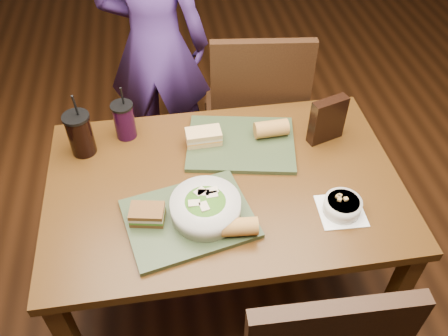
{
  "coord_description": "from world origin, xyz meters",
  "views": [
    {
      "loc": [
        -0.18,
        -1.18,
        2.03
      ],
      "look_at": [
        0.0,
        0.0,
        0.82
      ],
      "focal_mm": 38.0,
      "sensor_mm": 36.0,
      "label": 1
    }
  ],
  "objects_px": {
    "chair_far": "(254,113)",
    "tray_far": "(241,144)",
    "cup_berry": "(124,120)",
    "soup_bowl": "(342,206)",
    "tray_near": "(189,219)",
    "salad_bowl": "(206,207)",
    "sandwich_near": "(147,214)",
    "chip_bag": "(327,120)",
    "baguette_far": "(271,129)",
    "sandwich_far": "(204,137)",
    "dining_table": "(224,198)",
    "baguette_near": "(240,227)",
    "diner": "(155,45)",
    "cup_cola": "(80,134)"
  },
  "relations": [
    {
      "from": "baguette_far",
      "to": "diner",
      "type": "bearing_deg",
      "value": 118.71
    },
    {
      "from": "dining_table",
      "to": "tray_near",
      "type": "height_order",
      "value": "tray_near"
    },
    {
      "from": "dining_table",
      "to": "sandwich_near",
      "type": "relative_size",
      "value": 10.37
    },
    {
      "from": "baguette_far",
      "to": "cup_cola",
      "type": "bearing_deg",
      "value": 177.05
    },
    {
      "from": "chair_far",
      "to": "sandwich_far",
      "type": "bearing_deg",
      "value": -126.46
    },
    {
      "from": "chip_bag",
      "to": "tray_far",
      "type": "bearing_deg",
      "value": 160.57
    },
    {
      "from": "cup_berry",
      "to": "soup_bowl",
      "type": "bearing_deg",
      "value": -35.38
    },
    {
      "from": "cup_cola",
      "to": "chair_far",
      "type": "bearing_deg",
      "value": 25.18
    },
    {
      "from": "dining_table",
      "to": "baguette_near",
      "type": "relative_size",
      "value": 10.79
    },
    {
      "from": "baguette_near",
      "to": "sandwich_near",
      "type": "bearing_deg",
      "value": 161.07
    },
    {
      "from": "chair_far",
      "to": "cup_berry",
      "type": "height_order",
      "value": "chair_far"
    },
    {
      "from": "diner",
      "to": "dining_table",
      "type": "bearing_deg",
      "value": 113.92
    },
    {
      "from": "tray_far",
      "to": "sandwich_far",
      "type": "bearing_deg",
      "value": 170.61
    },
    {
      "from": "tray_near",
      "to": "chip_bag",
      "type": "height_order",
      "value": "chip_bag"
    },
    {
      "from": "chair_far",
      "to": "tray_far",
      "type": "height_order",
      "value": "chair_far"
    },
    {
      "from": "salad_bowl",
      "to": "cup_cola",
      "type": "bearing_deg",
      "value": 136.56
    },
    {
      "from": "chair_far",
      "to": "cup_cola",
      "type": "xyz_separation_m",
      "value": [
        -0.76,
        -0.36,
        0.27
      ]
    },
    {
      "from": "dining_table",
      "to": "diner",
      "type": "xyz_separation_m",
      "value": [
        -0.2,
        0.98,
        0.1
      ]
    },
    {
      "from": "dining_table",
      "to": "chip_bag",
      "type": "xyz_separation_m",
      "value": [
        0.44,
        0.17,
        0.19
      ]
    },
    {
      "from": "sandwich_near",
      "to": "chip_bag",
      "type": "xyz_separation_m",
      "value": [
        0.72,
        0.33,
        0.05
      ]
    },
    {
      "from": "diner",
      "to": "cup_berry",
      "type": "height_order",
      "value": "diner"
    },
    {
      "from": "dining_table",
      "to": "diner",
      "type": "relative_size",
      "value": 0.85
    },
    {
      "from": "salad_bowl",
      "to": "chair_far",
      "type": "bearing_deg",
      "value": 66.63
    },
    {
      "from": "dining_table",
      "to": "baguette_near",
      "type": "height_order",
      "value": "baguette_near"
    },
    {
      "from": "tray_near",
      "to": "cup_berry",
      "type": "bearing_deg",
      "value": 113.29
    },
    {
      "from": "tray_near",
      "to": "sandwich_far",
      "type": "xyz_separation_m",
      "value": [
        0.1,
        0.37,
        0.04
      ]
    },
    {
      "from": "sandwich_near",
      "to": "dining_table",
      "type": "bearing_deg",
      "value": 28.18
    },
    {
      "from": "chair_far",
      "to": "tray_far",
      "type": "distance_m",
      "value": 0.48
    },
    {
      "from": "soup_bowl",
      "to": "baguette_far",
      "type": "distance_m",
      "value": 0.44
    },
    {
      "from": "tray_far",
      "to": "salad_bowl",
      "type": "height_order",
      "value": "salad_bowl"
    },
    {
      "from": "tray_far",
      "to": "chair_far",
      "type": "bearing_deg",
      "value": 70.88
    },
    {
      "from": "soup_bowl",
      "to": "cup_berry",
      "type": "xyz_separation_m",
      "value": [
        -0.73,
        0.52,
        0.05
      ]
    },
    {
      "from": "diner",
      "to": "salad_bowl",
      "type": "xyz_separation_m",
      "value": [
        0.11,
        -1.14,
        0.05
      ]
    },
    {
      "from": "soup_bowl",
      "to": "sandwich_near",
      "type": "relative_size",
      "value": 1.3
    },
    {
      "from": "chair_far",
      "to": "salad_bowl",
      "type": "height_order",
      "value": "chair_far"
    },
    {
      "from": "salad_bowl",
      "to": "baguette_near",
      "type": "distance_m",
      "value": 0.14
    },
    {
      "from": "diner",
      "to": "tray_far",
      "type": "distance_m",
      "value": 0.85
    },
    {
      "from": "sandwich_far",
      "to": "baguette_far",
      "type": "bearing_deg",
      "value": -0.25
    },
    {
      "from": "chair_far",
      "to": "dining_table",
      "type": "bearing_deg",
      "value": -111.88
    },
    {
      "from": "soup_bowl",
      "to": "tray_far",
      "type": "bearing_deg",
      "value": 126.16
    },
    {
      "from": "cup_berry",
      "to": "salad_bowl",
      "type": "bearing_deg",
      "value": -61.03
    },
    {
      "from": "salad_bowl",
      "to": "chip_bag",
      "type": "bearing_deg",
      "value": 32.6
    },
    {
      "from": "tray_near",
      "to": "cup_berry",
      "type": "distance_m",
      "value": 0.53
    },
    {
      "from": "dining_table",
      "to": "chip_bag",
      "type": "height_order",
      "value": "chip_bag"
    },
    {
      "from": "sandwich_far",
      "to": "baguette_near",
      "type": "relative_size",
      "value": 1.16
    },
    {
      "from": "baguette_near",
      "to": "chip_bag",
      "type": "distance_m",
      "value": 0.6
    },
    {
      "from": "baguette_far",
      "to": "tray_far",
      "type": "bearing_deg",
      "value": -169.63
    },
    {
      "from": "dining_table",
      "to": "tray_far",
      "type": "distance_m",
      "value": 0.23
    },
    {
      "from": "tray_near",
      "to": "salad_bowl",
      "type": "height_order",
      "value": "salad_bowl"
    },
    {
      "from": "diner",
      "to": "baguette_far",
      "type": "relative_size",
      "value": 11.41
    }
  ]
}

